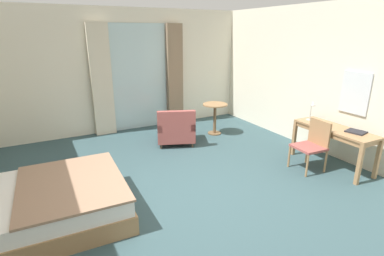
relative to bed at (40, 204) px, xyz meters
name	(u,v)px	position (x,y,z in m)	size (l,w,h in m)	color
ground	(193,198)	(2.03, -0.33, -0.31)	(6.91, 7.84, 0.10)	#334C51
wall_back	(121,71)	(2.03, 3.33, 1.18)	(6.51, 0.12, 2.89)	silver
wall_right	(346,83)	(5.23, -0.33, 1.18)	(0.12, 7.44, 2.89)	silver
balcony_glass_door	(139,78)	(2.44, 3.25, 1.01)	(1.41, 0.02, 2.54)	silver
curtain_panel_left	(102,81)	(1.52, 3.15, 1.01)	(0.47, 0.10, 2.55)	beige
curtain_panel_right	(175,76)	(3.37, 3.15, 1.01)	(0.41, 0.10, 2.55)	#897056
bed	(40,204)	(0.00, 0.00, 0.00)	(2.05, 1.68, 1.06)	#9E754C
writing_desk	(335,133)	(4.76, -0.58, 0.37)	(0.54, 1.45, 0.73)	#9E754C
desk_chair	(313,143)	(4.32, -0.50, 0.23)	(0.49, 0.50, 0.89)	#9E4C47
desk_lamp	(312,108)	(4.67, -0.11, 0.74)	(0.20, 0.22, 0.43)	#B7B2A8
closed_book	(356,132)	(4.84, -0.92, 0.48)	(0.25, 0.29, 0.02)	#232328
armchair_by_window	(176,130)	(2.72, 1.75, 0.06)	(1.01, 0.98, 0.81)	#9E4C47
round_cafe_table	(215,112)	(3.83, 1.93, 0.27)	(0.58, 0.58, 0.74)	#9E754C
wall_mirror	(355,93)	(5.15, -0.58, 1.05)	(0.02, 0.53, 0.74)	silver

